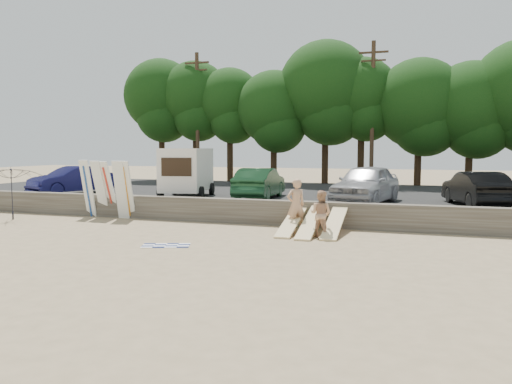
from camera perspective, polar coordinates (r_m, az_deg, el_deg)
ground at (r=17.18m, az=1.10°, el=-5.30°), size 120.00×120.00×0.00m
seawall at (r=19.95m, az=3.67°, el=-2.42°), size 44.00×0.50×1.00m
parking_lot at (r=27.24m, az=7.69°, el=-0.78°), size 44.00×14.50×0.70m
treeline at (r=34.12m, az=11.03°, el=10.57°), size 32.99×6.53×9.60m
utility_poles at (r=32.37m, az=13.16°, el=9.05°), size 25.80×0.26×9.00m
box_trailer at (r=24.65m, az=-7.90°, el=2.53°), size 2.71×4.02×2.37m
car_0 at (r=27.76m, az=-20.29°, el=1.28°), size 2.93×4.64×1.44m
car_1 at (r=23.65m, az=0.42°, el=1.01°), size 1.79×4.49×1.45m
car_2 at (r=22.03m, az=12.43°, el=0.91°), size 2.92×5.24×1.69m
car_3 at (r=22.38m, az=23.85°, el=0.33°), size 2.58×4.59×1.43m
surfboard_upright_0 at (r=23.52m, az=-18.68°, el=0.37°), size 0.55×0.60×2.56m
surfboard_upright_1 at (r=23.20m, az=-17.38°, el=0.31°), size 0.56×0.74×2.53m
surfboard_upright_2 at (r=22.97m, az=-16.44°, el=0.26°), size 0.62×0.85×2.51m
surfboard_upright_3 at (r=22.39m, az=-15.20°, el=0.22°), size 0.58×0.71×2.55m
surfboard_upright_4 at (r=22.33m, az=-14.55°, el=0.21°), size 0.55×0.72×2.54m
surfboard_low_0 at (r=18.37m, az=4.13°, el=-3.32°), size 0.56×2.92×0.84m
surfboard_low_1 at (r=18.02m, az=6.31°, el=-3.42°), size 0.56×2.91×0.88m
surfboard_low_2 at (r=18.09m, az=9.02°, el=-3.36°), size 0.56×2.90×0.92m
beachgoer_a at (r=18.59m, az=4.58°, el=-1.48°), size 0.85×0.80×1.96m
beachgoer_b at (r=17.43m, az=7.40°, el=-2.49°), size 0.91×0.78×1.63m
cooler at (r=19.20m, az=5.99°, el=-3.75°), size 0.46×0.40×0.32m
gear_bag at (r=19.19m, az=6.21°, el=-3.91°), size 0.37×0.34×0.22m
beach_towel at (r=16.13m, az=-10.25°, el=-6.04°), size 1.92×1.92×0.00m
beach_umbrella at (r=23.97m, az=-26.05°, el=-0.09°), size 3.01×3.05×2.31m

